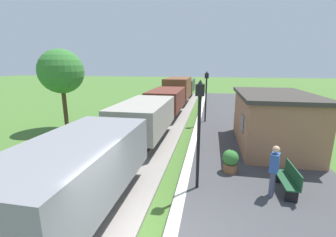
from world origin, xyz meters
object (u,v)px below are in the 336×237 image
person_waiting (274,169)px  potted_planter (231,160)px  bench_down_platform (247,117)px  lamp_post_near (199,116)px  station_hut (272,120)px  freight_train (167,100)px  lamp_post_far (206,87)px  tree_trackside_far (61,72)px  bench_near_hut (289,179)px

person_waiting → potted_planter: bearing=-28.6°
bench_down_platform → lamp_post_near: (-2.99, -9.51, 2.08)m
lamp_post_near → station_hut: bearing=54.6°
freight_train → lamp_post_far: size_ratio=8.81×
station_hut → bench_down_platform: (-0.51, 4.59, -0.93)m
person_waiting → lamp_post_far: bearing=-52.9°
station_hut → person_waiting: bearing=-102.4°
freight_train → tree_trackside_far: tree_trackside_far is taller
station_hut → lamp_post_near: size_ratio=1.57×
bench_down_platform → tree_trackside_far: 13.26m
bench_near_hut → station_hut: bearing=83.7°
potted_planter → person_waiting: bearing=-51.5°
person_waiting → lamp_post_near: bearing=21.6°
bench_near_hut → lamp_post_far: size_ratio=0.41×
station_hut → person_waiting: station_hut is taller
bench_down_platform → lamp_post_near: size_ratio=0.41×
bench_down_platform → tree_trackside_far: size_ratio=0.28×
potted_planter → lamp_post_far: bearing=98.6°
station_hut → lamp_post_near: lamp_post_near is taller
station_hut → lamp_post_far: (-3.50, 4.57, 1.15)m
tree_trackside_far → station_hut: bearing=-7.3°
station_hut → bench_down_platform: station_hut is taller
freight_train → lamp_post_near: (3.30, -11.71, 1.34)m
station_hut → tree_trackside_far: (-13.04, 1.67, 2.30)m
bench_near_hut → person_waiting: bearing=-150.3°
lamp_post_near → tree_trackside_far: (-9.54, 6.59, 1.15)m
bench_down_platform → lamp_post_near: lamp_post_near is taller
station_hut → lamp_post_far: size_ratio=1.57×
person_waiting → tree_trackside_far: size_ratio=0.31×
bench_near_hut → person_waiting: person_waiting is taller
person_waiting → tree_trackside_far: bearing=-6.2°
tree_trackside_far → bench_down_platform: bearing=13.1°
tree_trackside_far → potted_planter: bearing=-25.6°
lamp_post_far → tree_trackside_far: size_ratio=0.68×
bench_down_platform → person_waiting: bearing=-93.5°
tree_trackside_far → person_waiting: bearing=-29.1°
person_waiting → tree_trackside_far: 13.94m
freight_train → lamp_post_near: bearing=-74.2°
bench_down_platform → lamp_post_far: (-2.99, -0.02, 2.08)m
bench_down_platform → tree_trackside_far: tree_trackside_far is taller
lamp_post_far → bench_near_hut: bearing=-72.0°
person_waiting → lamp_post_far: (-2.40, 9.54, 1.62)m
bench_near_hut → lamp_post_near: 3.65m
bench_near_hut → potted_planter: (-1.77, 1.16, 0.00)m
bench_near_hut → person_waiting: size_ratio=0.88×
freight_train → person_waiting: size_ratio=19.06×
freight_train → bench_near_hut: (6.29, -11.43, -0.74)m
freight_train → station_hut: station_hut is taller
person_waiting → lamp_post_far: lamp_post_far is taller
bench_near_hut → lamp_post_far: lamp_post_far is taller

